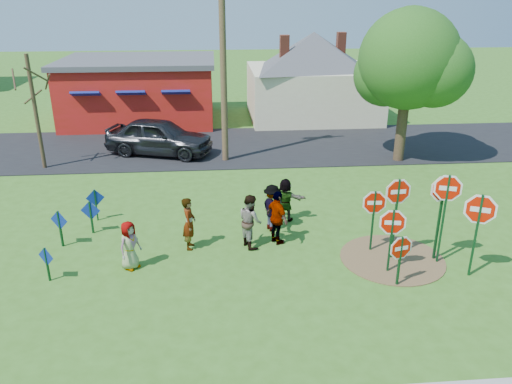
% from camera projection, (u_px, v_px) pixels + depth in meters
% --- Properties ---
extents(ground, '(120.00, 120.00, 0.00)m').
position_uv_depth(ground, '(245.00, 249.00, 16.06)').
color(ground, '#37631C').
rests_on(ground, ground).
extents(road, '(120.00, 7.50, 0.04)m').
position_uv_depth(road, '(232.00, 146.00, 26.69)').
color(road, black).
rests_on(road, ground).
extents(dirt_patch, '(3.20, 3.20, 0.03)m').
position_uv_depth(dirt_patch, '(392.00, 259.00, 15.48)').
color(dirt_patch, brown).
rests_on(dirt_patch, ground).
extents(red_building, '(9.40, 7.69, 3.90)m').
position_uv_depth(red_building, '(140.00, 90.00, 31.54)').
color(red_building, '#9D1C0F').
rests_on(red_building, ground).
extents(cream_house, '(9.40, 9.40, 6.50)m').
position_uv_depth(cream_house, '(313.00, 72.00, 32.04)').
color(cream_house, beige).
rests_on(cream_house, ground).
extents(stop_sign_a, '(1.03, 0.20, 2.13)m').
position_uv_depth(stop_sign_a, '(392.00, 227.00, 14.27)').
color(stop_sign_a, '#103E1E').
rests_on(stop_sign_a, ground).
extents(stop_sign_b, '(1.07, 0.10, 2.76)m').
position_uv_depth(stop_sign_b, '(397.00, 199.00, 14.82)').
color(stop_sign_b, '#103E1E').
rests_on(stop_sign_b, ground).
extents(stop_sign_c, '(1.04, 0.37, 2.98)m').
position_uv_depth(stop_sign_c, '(446.00, 199.00, 14.53)').
color(stop_sign_c, '#103E1E').
rests_on(stop_sign_c, ground).
extents(stop_sign_d, '(1.11, 0.09, 2.90)m').
position_uv_depth(stop_sign_d, '(443.00, 197.00, 14.70)').
color(stop_sign_d, '#103E1E').
rests_on(stop_sign_d, ground).
extents(stop_sign_e, '(0.92, 0.26, 1.66)m').
position_uv_depth(stop_sign_e, '(401.00, 251.00, 13.70)').
color(stop_sign_e, '#103E1E').
rests_on(stop_sign_e, ground).
extents(stop_sign_f, '(1.10, 0.52, 2.70)m').
position_uv_depth(stop_sign_f, '(479.00, 216.00, 13.90)').
color(stop_sign_f, '#103E1E').
rests_on(stop_sign_f, ground).
extents(stop_sign_g, '(1.02, 0.08, 2.18)m').
position_uv_depth(stop_sign_g, '(374.00, 208.00, 15.46)').
color(stop_sign_g, '#103E1E').
rests_on(stop_sign_g, ground).
extents(blue_diamond_a, '(0.50, 0.32, 1.07)m').
position_uv_depth(blue_diamond_a, '(47.00, 260.00, 14.08)').
color(blue_diamond_a, '#103E1E').
rests_on(blue_diamond_a, ground).
extents(blue_diamond_b, '(0.60, 0.31, 1.26)m').
position_uv_depth(blue_diamond_b, '(60.00, 225.00, 15.98)').
color(blue_diamond_b, '#103E1E').
rests_on(blue_diamond_b, ground).
extents(blue_diamond_c, '(0.68, 0.13, 1.18)m').
position_uv_depth(blue_diamond_c, '(91.00, 214.00, 16.90)').
color(blue_diamond_c, '#103E1E').
rests_on(blue_diamond_c, ground).
extents(blue_diamond_d, '(0.64, 0.12, 1.20)m').
position_uv_depth(blue_diamond_d, '(96.00, 201.00, 17.85)').
color(blue_diamond_d, '#103E1E').
rests_on(blue_diamond_d, ground).
extents(person_a, '(0.83, 0.88, 1.51)m').
position_uv_depth(person_a, '(129.00, 245.00, 14.71)').
color(person_a, '#3F3F9B').
rests_on(person_a, ground).
extents(person_b, '(0.46, 0.66, 1.74)m').
position_uv_depth(person_b, '(189.00, 223.00, 15.85)').
color(person_b, '#307A71').
rests_on(person_b, ground).
extents(person_c, '(0.94, 1.05, 1.77)m').
position_uv_depth(person_c, '(250.00, 221.00, 15.99)').
color(person_c, '#984B3C').
rests_on(person_c, ground).
extents(person_d, '(0.95, 1.22, 1.66)m').
position_uv_depth(person_d, '(272.00, 208.00, 17.09)').
color(person_d, '#323136').
rests_on(person_d, ground).
extents(person_e, '(0.89, 1.15, 1.82)m').
position_uv_depth(person_e, '(277.00, 218.00, 16.14)').
color(person_e, '#522B59').
rests_on(person_e, ground).
extents(person_f, '(1.55, 0.83, 1.59)m').
position_uv_depth(person_f, '(285.00, 200.00, 17.84)').
color(person_f, '#20582A').
rests_on(person_f, ground).
extents(suv, '(5.74, 3.70, 1.82)m').
position_uv_depth(suv, '(159.00, 137.00, 25.07)').
color(suv, '#333339').
rests_on(suv, road).
extents(utility_pole, '(2.37, 0.33, 9.68)m').
position_uv_depth(utility_pole, '(223.00, 54.00, 22.65)').
color(utility_pole, '#4C3823').
rests_on(utility_pole, ground).
extents(leafy_tree, '(5.04, 4.59, 7.16)m').
position_uv_depth(leafy_tree, '(411.00, 65.00, 22.84)').
color(leafy_tree, '#382819').
rests_on(leafy_tree, ground).
extents(bare_tree_west, '(1.80, 1.80, 5.23)m').
position_uv_depth(bare_tree_west, '(33.00, 96.00, 22.20)').
color(bare_tree_west, '#382819').
rests_on(bare_tree_west, ground).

